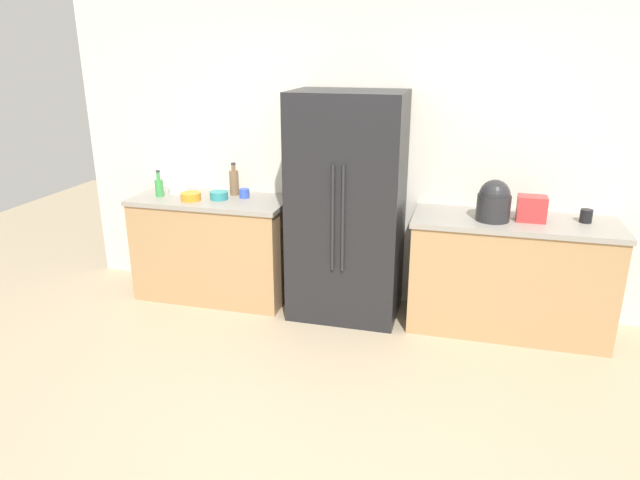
% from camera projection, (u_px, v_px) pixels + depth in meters
% --- Properties ---
extents(ground_plane, '(10.77, 10.77, 0.00)m').
position_uv_depth(ground_plane, '(306.00, 421.00, 3.48)').
color(ground_plane, tan).
extents(kitchen_back_panel, '(5.38, 0.10, 3.02)m').
position_uv_depth(kitchen_back_panel, '(369.00, 130.00, 4.76)').
color(kitchen_back_panel, silver).
rests_on(kitchen_back_panel, ground_plane).
extents(counter_left, '(1.37, 0.62, 0.92)m').
position_uv_depth(counter_left, '(214.00, 247.00, 5.10)').
color(counter_left, tan).
rests_on(counter_left, ground_plane).
extents(counter_right, '(1.55, 0.62, 0.92)m').
position_uv_depth(counter_right, '(509.00, 275.00, 4.48)').
color(counter_right, tan).
rests_on(counter_right, ground_plane).
extents(refrigerator, '(0.89, 0.66, 1.86)m').
position_uv_depth(refrigerator, '(347.00, 208.00, 4.63)').
color(refrigerator, black).
rests_on(refrigerator, ground_plane).
extents(toaster, '(0.21, 0.15, 0.19)m').
position_uv_depth(toaster, '(532.00, 209.00, 4.28)').
color(toaster, red).
rests_on(toaster, counter_right).
extents(rice_cooker, '(0.25, 0.25, 0.31)m').
position_uv_depth(rice_cooker, '(494.00, 201.00, 4.27)').
color(rice_cooker, '#262628').
rests_on(rice_cooker, counter_right).
extents(bottle_a, '(0.08, 0.08, 0.29)m').
position_uv_depth(bottle_a, '(234.00, 182.00, 5.02)').
color(bottle_a, brown).
rests_on(bottle_a, counter_left).
extents(bottle_b, '(0.07, 0.07, 0.23)m').
position_uv_depth(bottle_b, '(159.00, 187.00, 4.98)').
color(bottle_b, green).
rests_on(bottle_b, counter_left).
extents(cup_a, '(0.09, 0.09, 0.08)m').
position_uv_depth(cup_a, '(244.00, 193.00, 4.95)').
color(cup_a, blue).
rests_on(cup_a, counter_left).
extents(cup_b, '(0.09, 0.09, 0.10)m').
position_uv_depth(cup_b, '(586.00, 216.00, 4.25)').
color(cup_b, black).
rests_on(cup_b, counter_right).
extents(bowl_a, '(0.18, 0.18, 0.05)m').
position_uv_depth(bowl_a, '(179.00, 190.00, 5.13)').
color(bowl_a, white).
rests_on(bowl_a, counter_left).
extents(bowl_b, '(0.16, 0.16, 0.07)m').
position_uv_depth(bowl_b, '(219.00, 195.00, 4.90)').
color(bowl_b, teal).
rests_on(bowl_b, counter_left).
extents(bowl_c, '(0.17, 0.17, 0.07)m').
position_uv_depth(bowl_c, '(191.00, 196.00, 4.87)').
color(bowl_c, orange).
rests_on(bowl_c, counter_left).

